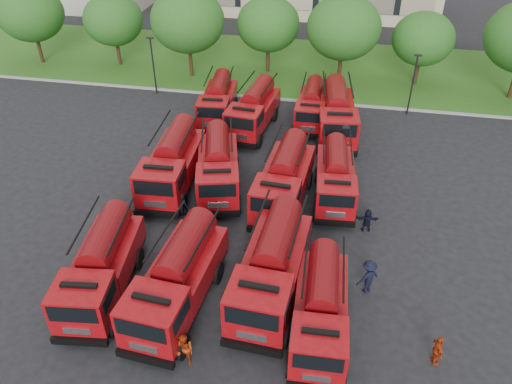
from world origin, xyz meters
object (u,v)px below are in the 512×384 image
at_px(fire_truck_4, 172,163).
at_px(firefighter_1, 186,363).
at_px(fire_truck_7, 335,177).
at_px(firefighter_3, 366,290).
at_px(fire_truck_5, 218,166).
at_px(fire_truck_10, 312,106).
at_px(fire_truck_6, 284,179).
at_px(fire_truck_11, 336,114).
at_px(fire_truck_0, 101,266).
at_px(fire_truck_3, 321,308).
at_px(fire_truck_2, 272,267).
at_px(fire_truck_8, 218,100).
at_px(firefighter_2, 433,363).
at_px(firefighter_5, 365,230).
at_px(fire_truck_1, 178,278).
at_px(fire_truck_9, 254,110).
at_px(firefighter_4, 183,214).

xyz_separation_m(fire_truck_4, firefighter_1, (4.86, -12.99, -1.81)).
distance_m(fire_truck_7, firefighter_3, 8.26).
height_order(fire_truck_5, fire_truck_10, fire_truck_5).
bearing_deg(fire_truck_10, fire_truck_6, -93.85).
distance_m(fire_truck_5, fire_truck_11, 11.12).
distance_m(fire_truck_0, fire_truck_3, 10.81).
distance_m(fire_truck_6, firefighter_3, 8.67).
xyz_separation_m(fire_truck_2, firefighter_1, (-2.98, -4.76, -1.82)).
xyz_separation_m(fire_truck_8, firefighter_2, (15.13, -21.00, -1.58)).
relative_size(fire_truck_5, fire_truck_10, 1.19).
height_order(fire_truck_11, firefighter_5, fire_truck_11).
bearing_deg(fire_truck_7, fire_truck_1, -127.30).
relative_size(fire_truck_2, fire_truck_9, 1.07).
relative_size(fire_truck_6, firefighter_3, 3.99).
xyz_separation_m(fire_truck_2, fire_truck_5, (-4.91, 8.57, -0.14)).
distance_m(fire_truck_1, fire_truck_7, 12.49).
distance_m(fire_truck_3, fire_truck_4, 14.53).
distance_m(fire_truck_2, fire_truck_6, 7.80).
bearing_deg(fire_truck_6, fire_truck_10, 90.62).
xyz_separation_m(fire_truck_4, firefighter_2, (15.53, -10.93, -1.81)).
distance_m(fire_truck_4, fire_truck_10, 13.35).
relative_size(fire_truck_6, firefighter_2, 4.74).
bearing_deg(firefighter_2, fire_truck_2, 58.20).
relative_size(fire_truck_0, firefighter_2, 4.59).
xyz_separation_m(fire_truck_3, firefighter_2, (5.14, -0.77, -1.56)).
distance_m(fire_truck_3, fire_truck_10, 21.05).
bearing_deg(firefighter_3, fire_truck_4, -68.23).
relative_size(fire_truck_0, fire_truck_1, 0.96).
bearing_deg(fire_truck_3, firefighter_2, -10.96).
relative_size(fire_truck_7, fire_truck_9, 0.92).
relative_size(fire_truck_11, firefighter_4, 5.33).
bearing_deg(fire_truck_5, firefighter_1, -96.03).
bearing_deg(fire_truck_7, fire_truck_3, -94.15).
relative_size(fire_truck_4, firefighter_2, 4.85).
relative_size(fire_truck_2, firefighter_1, 4.63).
xyz_separation_m(fire_truck_5, firefighter_4, (-1.48, -3.15, -1.69)).
xyz_separation_m(fire_truck_4, firefighter_3, (12.55, -7.13, -1.81)).
bearing_deg(fire_truck_4, fire_truck_3, -47.48).
distance_m(fire_truck_5, fire_truck_8, 10.05).
height_order(fire_truck_2, fire_truck_9, fire_truck_2).
bearing_deg(fire_truck_7, fire_truck_8, 132.64).
bearing_deg(fire_truck_5, fire_truck_2, -74.46).
height_order(fire_truck_1, fire_truck_5, fire_truck_1).
height_order(fire_truck_0, fire_truck_10, fire_truck_0).
distance_m(fire_truck_8, firefighter_3, 21.12).
height_order(fire_truck_5, firefighter_2, fire_truck_5).
xyz_separation_m(fire_truck_0, fire_truck_11, (10.32, 18.62, 0.13)).
relative_size(fire_truck_3, firefighter_3, 3.51).
xyz_separation_m(fire_truck_9, fire_truck_10, (4.32, 2.01, -0.20)).
bearing_deg(firefighter_4, firefighter_3, -179.72).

